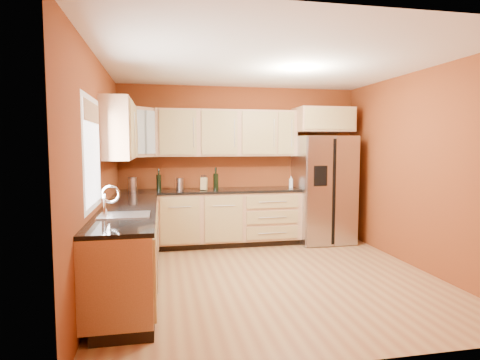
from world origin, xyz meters
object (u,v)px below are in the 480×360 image
object	(u,v)px
wine_bottle_a	(159,180)
knife_block	(204,184)
refrigerator	(323,189)
canister_left	(132,184)
soap_dispenser	(291,182)

from	to	relation	value
wine_bottle_a	knife_block	world-z (taller)	wine_bottle_a
wine_bottle_a	refrigerator	bearing A→B (deg)	-2.54
canister_left	wine_bottle_a	distance (m)	0.41
knife_block	soap_dispenser	distance (m)	1.46
refrigerator	knife_block	distance (m)	2.01
knife_block	soap_dispenser	size ratio (longest dim) A/B	1.03
wine_bottle_a	knife_block	xyz separation A→B (m)	(0.70, -0.11, -0.07)
refrigerator	canister_left	xyz separation A→B (m)	(-3.11, 0.10, 0.14)
knife_block	soap_dispenser	bearing A→B (deg)	18.83
soap_dispenser	canister_left	bearing A→B (deg)	179.17
canister_left	knife_block	distance (m)	1.10
wine_bottle_a	knife_block	distance (m)	0.71
refrigerator	canister_left	distance (m)	3.11
refrigerator	knife_block	size ratio (longest dim) A/B	9.02
refrigerator	canister_left	bearing A→B (deg)	178.25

